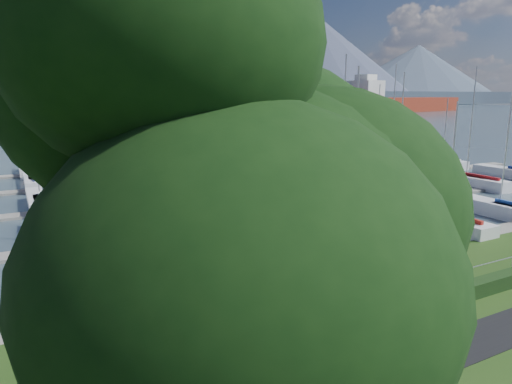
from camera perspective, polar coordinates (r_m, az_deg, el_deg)
path at (r=18.78m, az=23.14°, el=-17.65°), size 160.00×2.00×0.04m
water at (r=273.35m, az=-25.50°, el=8.94°), size 800.00×540.00×0.20m
hedge at (r=20.11m, az=17.33°, el=-14.04°), size 80.00×0.70×0.70m
fence at (r=20.02m, az=16.66°, el=-11.46°), size 80.00×0.04×0.04m
foothill at (r=343.13m, az=-26.21°, el=10.35°), size 900.00×80.00×12.00m
mountains at (r=419.69m, az=-26.12°, el=16.03°), size 1190.00×360.00×115.00m
docks at (r=42.07m, az=-8.98°, el=-0.77°), size 90.00×41.60×0.25m
tree at (r=6.55m, az=-4.20°, el=4.77°), size 6.68×8.41×12.37m
crane at (r=44.57m, az=-6.73°, el=7.23°), size 5.97×13.23×22.35m
cargo_ship_mid at (r=233.43m, az=-10.62°, el=10.54°), size 92.47×23.72×21.50m
cargo_ship_east at (r=266.92m, az=17.16°, el=10.37°), size 96.25×37.42×21.50m
sailboat_fleet at (r=43.89m, az=-12.98°, el=7.01°), size 75.05×49.76×13.13m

